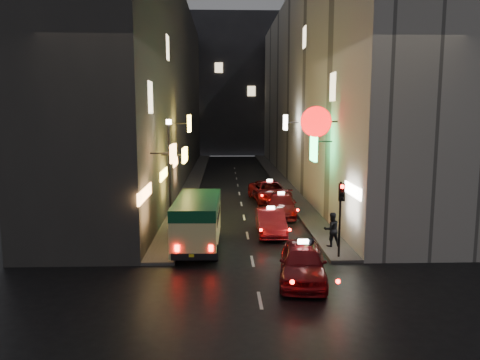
{
  "coord_description": "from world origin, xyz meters",
  "views": [
    {
      "loc": [
        -1.28,
        -12.09,
        6.75
      ],
      "look_at": [
        -0.41,
        13.0,
        3.11
      ],
      "focal_mm": 35.0,
      "sensor_mm": 36.0,
      "label": 1
    }
  ],
  "objects": [
    {
      "name": "taxi_far",
      "position": [
        2.19,
        23.01,
        0.89
      ],
      "size": [
        3.0,
        5.85,
        1.95
      ],
      "color": "maroon",
      "rests_on": "ground"
    },
    {
      "name": "pedestrian_crossing",
      "position": [
        2.24,
        6.14,
        0.99
      ],
      "size": [
        0.62,
        0.75,
        1.97
      ],
      "primitive_type": "imported",
      "rotation": [
        0.0,
        0.0,
        1.93
      ],
      "color": "black",
      "rests_on": "ground"
    },
    {
      "name": "sidewalk_left",
      "position": [
        -4.25,
        34.0,
        0.07
      ],
      "size": [
        1.5,
        52.0,
        0.15
      ],
      "primitive_type": "cube",
      "color": "#4C4946",
      "rests_on": "ground"
    },
    {
      "name": "traffic_light",
      "position": [
        4.0,
        8.47,
        2.69
      ],
      "size": [
        0.26,
        0.43,
        3.5
      ],
      "color": "black",
      "rests_on": "sidewalk_right"
    },
    {
      "name": "taxi_second",
      "position": [
        1.31,
        13.26,
        0.83
      ],
      "size": [
        2.18,
        5.21,
        1.82
      ],
      "color": "maroon",
      "rests_on": "ground"
    },
    {
      "name": "taxi_near",
      "position": [
        1.86,
        5.92,
        0.9
      ],
      "size": [
        3.09,
        5.94,
        1.98
      ],
      "color": "maroon",
      "rests_on": "ground"
    },
    {
      "name": "taxi_third",
      "position": [
        2.47,
        18.06,
        0.82
      ],
      "size": [
        2.65,
        5.36,
        1.82
      ],
      "color": "maroon",
      "rests_on": "ground"
    },
    {
      "name": "building_right",
      "position": [
        8.0,
        33.99,
        9.0
      ],
      "size": [
        8.04,
        52.0,
        18.0
      ],
      "color": "#A9A39B",
      "rests_on": "ground"
    },
    {
      "name": "pedestrian_sidewalk",
      "position": [
        4.04,
        10.29,
        1.12
      ],
      "size": [
        0.8,
        0.57,
        1.94
      ],
      "primitive_type": "imported",
      "rotation": [
        0.0,
        0.0,
        3.31
      ],
      "color": "black",
      "rests_on": "sidewalk_right"
    },
    {
      "name": "lamp_post",
      "position": [
        -4.2,
        13.0,
        3.72
      ],
      "size": [
        0.28,
        0.28,
        6.22
      ],
      "color": "black",
      "rests_on": "sidewalk_left"
    },
    {
      "name": "ground",
      "position": [
        0.0,
        0.0,
        0.0
      ],
      "size": [
        120.0,
        120.0,
        0.0
      ],
      "primitive_type": "plane",
      "color": "black",
      "rests_on": "ground"
    },
    {
      "name": "sidewalk_right",
      "position": [
        4.25,
        34.0,
        0.07
      ],
      "size": [
        1.5,
        52.0,
        0.15
      ],
      "primitive_type": "cube",
      "color": "#4C4946",
      "rests_on": "ground"
    },
    {
      "name": "minibus",
      "position": [
        -2.6,
        10.56,
        1.61
      ],
      "size": [
        2.23,
        5.99,
        2.56
      ],
      "color": "#DFDD8B",
      "rests_on": "ground"
    },
    {
      "name": "building_far",
      "position": [
        0.0,
        66.0,
        11.0
      ],
      "size": [
        30.0,
        10.0,
        22.0
      ],
      "primitive_type": "cube",
      "color": "#333237",
      "rests_on": "ground"
    },
    {
      "name": "building_left",
      "position": [
        -8.0,
        33.99,
        9.0
      ],
      "size": [
        7.49,
        52.23,
        18.0
      ],
      "color": "#33302E",
      "rests_on": "ground"
    }
  ]
}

